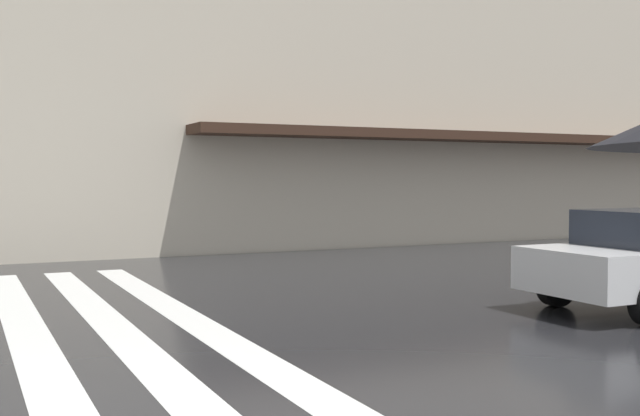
% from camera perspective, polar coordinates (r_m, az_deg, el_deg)
% --- Properties ---
extents(zebra_crossing, '(13.00, 4.50, 0.01)m').
position_cam_1_polar(zebra_crossing, '(9.16, -21.01, -9.58)').
color(zebra_crossing, silver).
rests_on(zebra_crossing, ground_plane).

